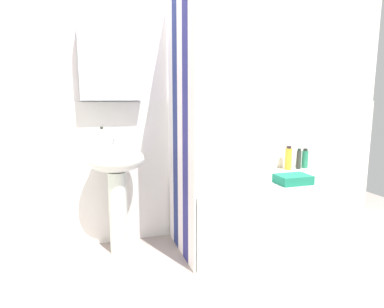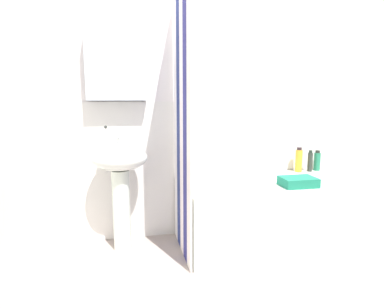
{
  "view_description": "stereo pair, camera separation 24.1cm",
  "coord_description": "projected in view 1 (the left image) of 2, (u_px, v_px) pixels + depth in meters",
  "views": [
    {
      "loc": [
        -1.12,
        -1.52,
        1.22
      ],
      "look_at": [
        -0.39,
        0.74,
        0.82
      ],
      "focal_mm": 30.7,
      "sensor_mm": 36.0,
      "label": 1
    },
    {
      "loc": [
        -0.89,
        -1.58,
        1.22
      ],
      "look_at": [
        -0.39,
        0.74,
        0.82
      ],
      "focal_mm": 30.7,
      "sensor_mm": 36.0,
      "label": 2
    }
  ],
  "objects": [
    {
      "name": "ground_plane",
      "position": [
        291.0,
        308.0,
        1.97
      ],
      "size": [
        4.8,
        5.6,
        0.04
      ],
      "primitive_type": "cube",
      "color": "#A4948D"
    },
    {
      "name": "wall_back_tiled",
      "position": [
        209.0,
        108.0,
        2.95
      ],
      "size": [
        3.6,
        0.18,
        2.4
      ],
      "color": "white",
      "rests_on": "ground_plane"
    },
    {
      "name": "sink",
      "position": [
        117.0,
        176.0,
        2.56
      ],
      "size": [
        0.44,
        0.34,
        0.86
      ],
      "color": "silver",
      "rests_on": "ground_plane"
    },
    {
      "name": "faucet",
      "position": [
        114.0,
        138.0,
        2.58
      ],
      "size": [
        0.03,
        0.12,
        0.12
      ],
      "color": "silver",
      "rests_on": "sink"
    },
    {
      "name": "soap_dispenser",
      "position": [
        102.0,
        138.0,
        2.48
      ],
      "size": [
        0.06,
        0.06,
        0.16
      ],
      "color": "white",
      "rests_on": "sink"
    },
    {
      "name": "toothbrush_cup",
      "position": [
        125.0,
        140.0,
        2.53
      ],
      "size": [
        0.06,
        0.06,
        0.1
      ],
      "primitive_type": "cylinder",
      "color": "silver",
      "rests_on": "sink"
    },
    {
      "name": "bathtub",
      "position": [
        263.0,
        210.0,
        2.83
      ],
      "size": [
        1.45,
        0.7,
        0.55
      ],
      "primitive_type": "cube",
      "color": "silver",
      "rests_on": "ground_plane"
    },
    {
      "name": "shower_curtain",
      "position": [
        181.0,
        129.0,
        2.49
      ],
      "size": [
        0.01,
        0.7,
        2.0
      ],
      "color": "white",
      "rests_on": "ground_plane"
    },
    {
      "name": "body_wash_bottle",
      "position": [
        305.0,
        159.0,
        3.24
      ],
      "size": [
        0.06,
        0.06,
        0.19
      ],
      "color": "#247B59",
      "rests_on": "bathtub"
    },
    {
      "name": "shampoo_bottle",
      "position": [
        299.0,
        159.0,
        3.18
      ],
      "size": [
        0.04,
        0.04,
        0.2
      ],
      "color": "#2A302A",
      "rests_on": "bathtub"
    },
    {
      "name": "conditioner_bottle",
      "position": [
        288.0,
        158.0,
        3.16
      ],
      "size": [
        0.06,
        0.06,
        0.23
      ],
      "color": "gold",
      "rests_on": "bathtub"
    },
    {
      "name": "towel_folded",
      "position": [
        293.0,
        179.0,
        2.65
      ],
      "size": [
        0.27,
        0.2,
        0.07
      ],
      "primitive_type": "cube",
      "rotation": [
        0.0,
        0.0,
        -0.01
      ],
      "color": "#1C765A",
      "rests_on": "bathtub"
    }
  ]
}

